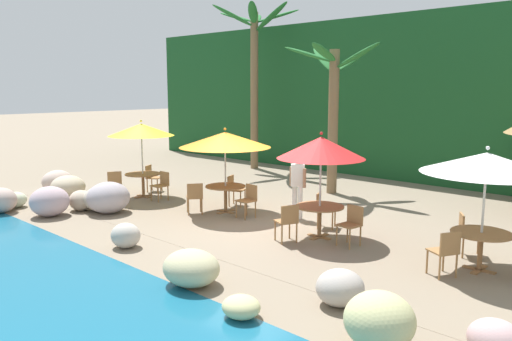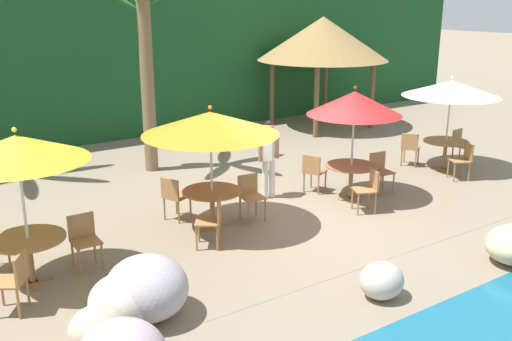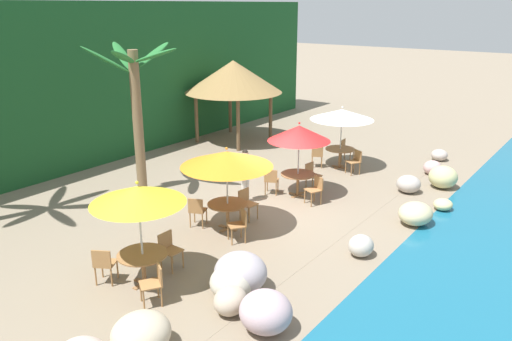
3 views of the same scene
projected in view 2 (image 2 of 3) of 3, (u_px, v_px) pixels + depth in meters
The scene contains 26 objects.
ground_plane at pixel (284, 215), 11.40m from camera, with size 120.00×120.00×0.00m, color gray.
terrace_deck at pixel (284, 215), 11.40m from camera, with size 18.00×5.20×0.01m.
foliage_backdrop at pixel (112, 37), 17.70m from camera, with size 28.00×2.40×6.00m.
rock_seawall at pixel (264, 286), 7.87m from camera, with size 16.66×3.25×0.86m.
umbrella_yellow at pixel (16, 148), 8.07m from camera, with size 2.02×2.02×2.41m.
dining_table_yellow at pixel (29, 246), 8.50m from camera, with size 1.10×1.10×0.74m.
chair_yellow_seaward at pixel (84, 237), 9.05m from camera, with size 0.42×0.43×0.87m.
chair_yellow_left at pixel (14, 278), 7.72m from camera, with size 0.59×0.58×0.87m.
umbrella_orange at pixel (210, 123), 10.18m from camera, with size 2.47×2.47×2.33m.
dining_table_orange at pixel (212, 197), 10.58m from camera, with size 1.10×1.10×0.74m.
chair_orange_seaward at pixel (250, 193), 11.08m from camera, with size 0.46×0.46×0.87m.
chair_orange_inland at pixel (174, 195), 10.98m from camera, with size 0.56×0.56×0.87m.
chair_orange_left at pixel (213, 219), 9.80m from camera, with size 0.59×0.59×0.87m.
umbrella_red at pixel (355, 103), 11.77m from camera, with size 1.98×1.98×2.42m.
dining_table_red at pixel (351, 171), 12.19m from camera, with size 1.10×1.10×0.74m.
chair_red_seaward at pixel (380, 169), 12.67m from camera, with size 0.47×0.47×0.87m.
chair_red_inland at pixel (313, 170), 12.57m from camera, with size 0.56×0.56×0.87m.
chair_red_left at pixel (369, 187), 11.43m from camera, with size 0.56×0.56×0.87m.
umbrella_white at pixel (451, 89), 13.86m from camera, with size 2.34×2.34×2.35m.
dining_table_white at pixel (446, 146), 14.27m from camera, with size 1.10×1.10×0.74m.
chair_white_seaward at pixel (460, 143), 14.89m from camera, with size 0.47×0.47×0.87m.
chair_white_inland at pixel (410, 147), 14.57m from camera, with size 0.58×0.58×0.87m.
chair_white_left at pixel (463, 158), 13.49m from camera, with size 0.58×0.57×0.87m.
palm_tree_second at pixel (144, 41), 13.47m from camera, with size 3.05×3.13×4.77m.
palapa_hut at pixel (323, 39), 18.52m from camera, with size 4.27×4.27×3.58m.
waiter_in_white at pixel (269, 153), 12.11m from camera, with size 0.52×0.38×1.70m.
Camera 2 is at (-6.40, -8.55, 4.14)m, focal length 40.19 mm.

